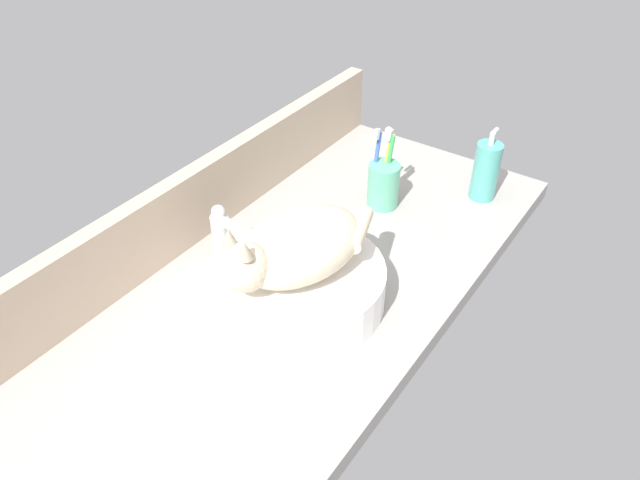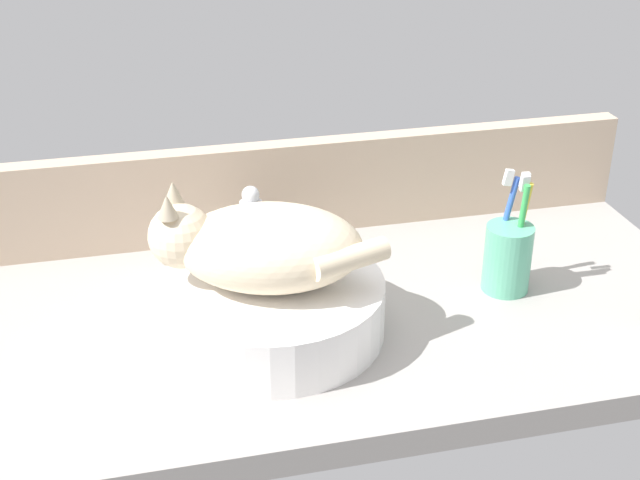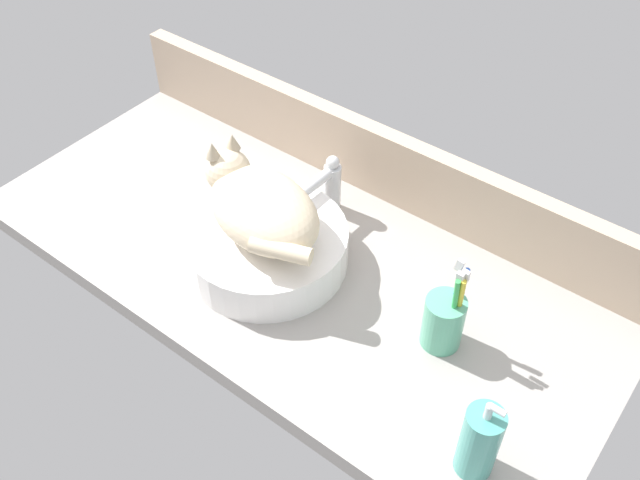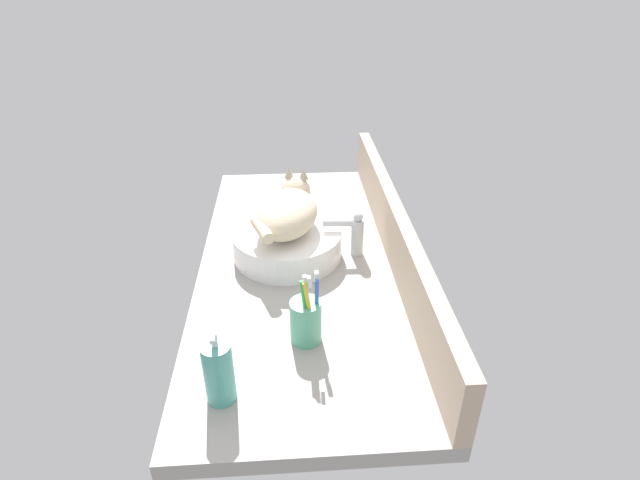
{
  "view_description": "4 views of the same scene",
  "coord_description": "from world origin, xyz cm",
  "views": [
    {
      "loc": [
        -72.51,
        -55.86,
        81.54
      ],
      "look_at": [
        2.53,
        -3.86,
        10.85
      ],
      "focal_mm": 35.0,
      "sensor_mm": 36.0,
      "label": 1
    },
    {
      "loc": [
        -21.14,
        -107.55,
        69.04
      ],
      "look_at": [
        4.84,
        2.2,
        10.61
      ],
      "focal_mm": 50.0,
      "sensor_mm": 36.0,
      "label": 2
    },
    {
      "loc": [
        63.23,
        -73.76,
        101.08
      ],
      "look_at": [
        7.22,
        -0.8,
        9.98
      ],
      "focal_mm": 40.0,
      "sensor_mm": 36.0,
      "label": 3
    },
    {
      "loc": [
        120.4,
        -2.72,
        77.75
      ],
      "look_at": [
        7.06,
        4.99,
        10.87
      ],
      "focal_mm": 28.0,
      "sensor_mm": 36.0,
      "label": 4
    }
  ],
  "objects": [
    {
      "name": "toothbrush_cup",
      "position": [
        33.31,
        0.39,
        5.65
      ],
      "size": [
        7.13,
        7.13,
        18.69
      ],
      "color": "#5BB28E",
      "rests_on": "ground_plane"
    },
    {
      "name": "faucet",
      "position": [
        -2.83,
        15.28,
        7.3
      ],
      "size": [
        3.6,
        11.83,
        13.6
      ],
      "color": "silver",
      "rests_on": "ground_plane"
    },
    {
      "name": "backsplash_panel",
      "position": [
        0.0,
        26.79,
        8.04
      ],
      "size": [
        128.3,
        3.6,
        16.09
      ],
      "primitive_type": "cube",
      "color": "tan",
      "rests_on": "ground_plane"
    },
    {
      "name": "cat",
      "position": [
        -4.77,
        -3.47,
        13.77
      ],
      "size": [
        30.9,
        22.8,
        14.0
      ],
      "color": "beige",
      "rests_on": "sink_basin"
    },
    {
      "name": "soap_dispenser",
      "position": [
        49.38,
        -17.47,
        7.01
      ],
      "size": [
        5.91,
        5.91,
        17.1
      ],
      "color": "teal",
      "rests_on": "ground_plane"
    },
    {
      "name": "sink_basin",
      "position": [
        -3.42,
        -3.74,
        4.0
      ],
      "size": [
        31.31,
        31.31,
        8.01
      ],
      "primitive_type": "cylinder",
      "color": "white",
      "rests_on": "ground_plane"
    },
    {
      "name": "ground_plane",
      "position": [
        0.0,
        0.0,
        -2.0
      ],
      "size": [
        128.3,
        57.17,
        4.0
      ],
      "primitive_type": "cube",
      "color": "#9E9993"
    }
  ]
}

